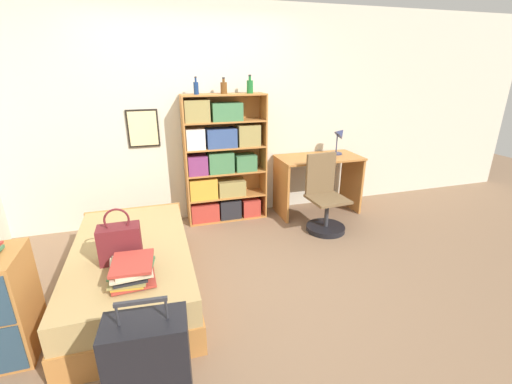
# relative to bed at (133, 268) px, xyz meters

# --- Properties ---
(ground_plane) EXTENTS (14.00, 14.00, 0.00)m
(ground_plane) POSITION_rel_bed_xyz_m (0.77, -0.02, -0.22)
(ground_plane) COLOR #84664C
(wall_back) EXTENTS (10.00, 0.09, 2.60)m
(wall_back) POSITION_rel_bed_xyz_m (0.77, 1.49, 1.08)
(wall_back) COLOR beige
(wall_back) RESTS_ON ground_plane
(bed) EXTENTS (0.97, 1.80, 0.45)m
(bed) POSITION_rel_bed_xyz_m (0.00, 0.00, 0.00)
(bed) COLOR #B77538
(bed) RESTS_ON ground_plane
(handbag) EXTENTS (0.31, 0.17, 0.44)m
(handbag) POSITION_rel_bed_xyz_m (-0.05, -0.23, 0.38)
(handbag) COLOR maroon
(handbag) RESTS_ON bed
(book_stack_on_bed) EXTENTS (0.32, 0.38, 0.15)m
(book_stack_on_bed) POSITION_rel_bed_xyz_m (0.04, -0.53, 0.30)
(book_stack_on_bed) COLOR #7A336B
(book_stack_on_bed) RESTS_ON bed
(suitcase) EXTENTS (0.45, 0.27, 0.79)m
(suitcase) POSITION_rel_bed_xyz_m (0.14, -1.26, 0.11)
(suitcase) COLOR black
(suitcase) RESTS_ON ground_plane
(bookcase) EXTENTS (1.00, 0.29, 1.58)m
(bookcase) POSITION_rel_bed_xyz_m (1.06, 1.29, 0.53)
(bookcase) COLOR #B77538
(bookcase) RESTS_ON ground_plane
(bottle_green) EXTENTS (0.06, 0.06, 0.19)m
(bottle_green) POSITION_rel_bed_xyz_m (0.80, 1.26, 1.43)
(bottle_green) COLOR navy
(bottle_green) RESTS_ON bookcase
(bottle_brown) EXTENTS (0.08, 0.08, 0.18)m
(bottle_brown) POSITION_rel_bed_xyz_m (1.12, 1.28, 1.43)
(bottle_brown) COLOR brown
(bottle_brown) RESTS_ON bookcase
(bottle_clear) EXTENTS (0.08, 0.08, 0.21)m
(bottle_clear) POSITION_rel_bed_xyz_m (1.43, 1.27, 1.44)
(bottle_clear) COLOR #1E6B2D
(bottle_clear) RESTS_ON bookcase
(desk) EXTENTS (1.09, 0.57, 0.77)m
(desk) POSITION_rel_bed_xyz_m (2.33, 1.15, 0.30)
(desk) COLOR #B77538
(desk) RESTS_ON ground_plane
(desk_lamp) EXTENTS (0.21, 0.16, 0.37)m
(desk_lamp) POSITION_rel_bed_xyz_m (2.65, 1.22, 0.79)
(desk_lamp) COLOR navy
(desk_lamp) RESTS_ON desk
(desk_chair) EXTENTS (0.46, 0.46, 0.92)m
(desk_chair) POSITION_rel_bed_xyz_m (2.17, 0.63, 0.07)
(desk_chair) COLOR black
(desk_chair) RESTS_ON ground_plane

